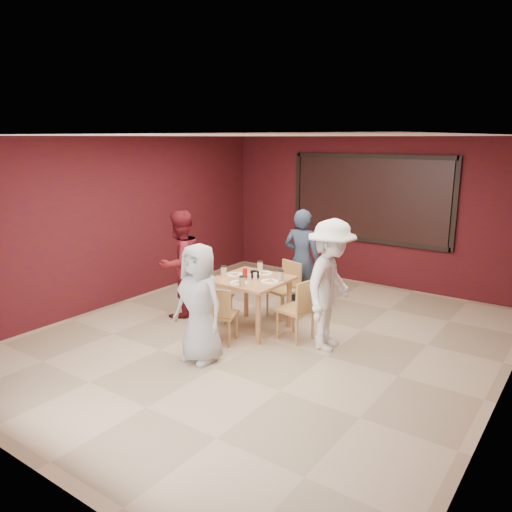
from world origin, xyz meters
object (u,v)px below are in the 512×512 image
Objects in this scene: chair_back at (286,286)px; diner_left at (180,264)px; diner_front at (199,303)px; chair_left at (214,293)px; dining_table at (252,285)px; diner_right at (331,285)px; chair_right at (300,306)px; diner_back at (302,260)px; chair_front at (220,312)px.

diner_left is at bearing -145.35° from chair_back.
diner_front is at bearing -90.32° from chair_back.
diner_left reaches higher than diner_front.
dining_table is at bearing 2.35° from chair_left.
diner_left is 0.96× the size of diner_right.
chair_left is at bearing -177.65° from dining_table.
chair_right is 0.53× the size of diner_left.
chair_back is at bearing 46.55° from chair_left.
chair_back is 0.50× the size of diner_right.
diner_back is (-0.66, 1.17, 0.33)m from chair_right.
chair_back is 1.15m from chair_left.
diner_left reaches higher than chair_right.
chair_left is 1.47m from diner_front.
chair_right is 0.51× the size of diner_right.
dining_table reaches higher than chair_back.
diner_back is at bearing 37.37° from diner_right.
chair_right is (0.83, 0.72, 0.04)m from chair_front.
diner_back reaches higher than diner_front.
chair_right is at bearing -47.79° from chair_back.
diner_front is 2.44m from diner_back.
chair_front is at bearing -45.08° from chair_left.
chair_front is at bearing 76.97° from diner_back.
chair_left is 0.44× the size of diner_right.
chair_front is 0.63m from diner_front.
diner_left is at bearing 88.17° from diner_right.
chair_front is 1.94m from diner_back.
chair_front is 1.54m from diner_right.
diner_right is (1.28, 0.75, 0.42)m from chair_front.
dining_table is 1.26m from diner_right.
diner_back is at bearing 91.27° from diner_front.
dining_table is 0.82m from chair_right.
diner_right reaches higher than chair_left.
diner_right is (1.15, -0.74, 0.39)m from chair_back.
diner_back is (0.17, 1.89, 0.38)m from chair_front.
dining_table is at bearing 86.27° from diner_right.
diner_right is at bearing 2.64° from chair_left.
chair_front is 0.46× the size of diner_right.
chair_front is 0.49× the size of diner_back.
chair_right is at bearing 2.30° from chair_left.
diner_front is at bearing 80.92° from diner_back.
chair_left is 0.72m from diner_left.
chair_front is 0.48× the size of diner_left.
dining_table is 1.24m from diner_front.
chair_right reaches higher than chair_left.
chair_front is at bearing 104.83° from diner_front.
dining_table is 0.74m from chair_left.
chair_left is at bearing 134.92° from chair_front.
dining_table is 0.73m from chair_front.
diner_left is (-1.37, -0.95, 0.35)m from chair_back.
chair_right is 2.11m from diner_left.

